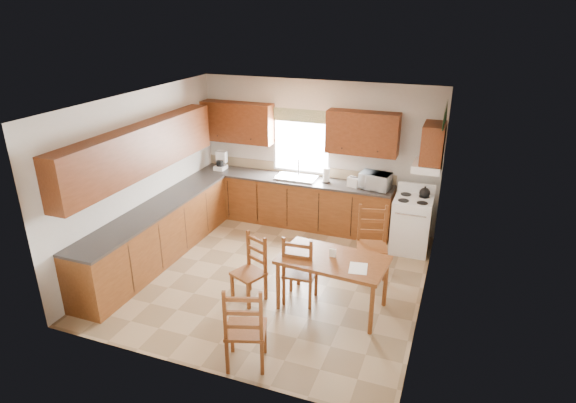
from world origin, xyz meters
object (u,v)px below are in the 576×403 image
(dining_table, at_px, (332,283))
(stove, at_px, (411,225))
(microwave, at_px, (375,181))
(chair_far_left, at_px, (248,270))
(chair_near_left, at_px, (246,324))
(chair_far_right, at_px, (372,243))
(chair_near_right, at_px, (300,268))

(dining_table, bearing_deg, stove, 74.11)
(microwave, relative_size, chair_far_left, 0.50)
(chair_near_left, bearing_deg, stove, -129.79)
(microwave, bearing_deg, chair_far_left, -106.58)
(chair_far_right, bearing_deg, chair_near_left, -124.97)
(microwave, xyz_separation_m, chair_far_right, (0.25, -1.36, -0.52))
(dining_table, height_order, chair_near_left, chair_near_left)
(chair_near_right, distance_m, chair_far_right, 1.32)
(microwave, bearing_deg, stove, -15.49)
(dining_table, xyz_separation_m, chair_near_left, (-0.62, -1.44, 0.16))
(dining_table, distance_m, chair_near_left, 1.58)
(stove, bearing_deg, dining_table, -111.05)
(microwave, relative_size, chair_near_left, 0.44)
(stove, relative_size, chair_near_left, 0.85)
(chair_near_left, relative_size, chair_near_right, 1.04)
(dining_table, bearing_deg, chair_far_right, 77.71)
(chair_near_right, relative_size, chair_far_right, 0.96)
(stove, height_order, dining_table, stove)
(stove, relative_size, microwave, 1.93)
(chair_far_right, bearing_deg, chair_near_right, -141.01)
(chair_near_left, relative_size, chair_far_left, 1.12)
(dining_table, xyz_separation_m, chair_near_right, (-0.46, 0.01, 0.14))
(dining_table, bearing_deg, microwave, 92.76)
(stove, distance_m, chair_far_right, 1.15)
(stove, xyz_separation_m, chair_far_right, (-0.46, -1.05, 0.08))
(dining_table, relative_size, chair_far_right, 1.31)
(dining_table, bearing_deg, chair_near_right, -176.79)
(microwave, distance_m, chair_near_right, 2.54)
(stove, xyz_separation_m, chair_near_left, (-1.40, -3.56, 0.08))
(stove, distance_m, microwave, 0.98)
(chair_far_left, relative_size, chair_far_right, 0.89)
(chair_far_left, bearing_deg, chair_near_left, -42.73)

